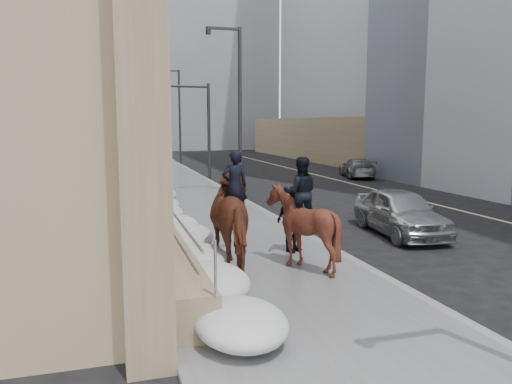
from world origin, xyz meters
TOP-DOWN VIEW (x-y plane):
  - ground at (0.00, 0.00)m, footprint 140.00×140.00m
  - sidewalk at (0.00, 10.00)m, footprint 5.00×80.00m
  - curb at (2.62, 10.00)m, footprint 0.24×80.00m
  - lane_line at (10.50, 10.00)m, footprint 0.15×70.00m
  - limestone_building at (-5.26, 19.96)m, footprint 6.10×44.00m
  - bg_building_mid at (4.00, 60.00)m, footprint 30.00×12.00m
  - bg_building_far at (-6.00, 72.00)m, footprint 24.00×12.00m
  - streetlight_mid at (2.74, 14.00)m, footprint 1.71×0.24m
  - streetlight_far at (2.74, 34.00)m, footprint 1.71×0.24m
  - traffic_signal at (2.07, 22.00)m, footprint 4.10×0.22m
  - snow_bank at (-1.42, 8.11)m, footprint 1.70×18.10m
  - mounted_horse_left at (-0.38, 2.09)m, footprint 1.32×2.76m
  - mounted_horse_right at (1.06, 1.52)m, footprint 2.04×2.18m
  - pedestrian at (1.38, 2.99)m, footprint 1.13×0.83m
  - car_silver at (5.64, 4.41)m, footprint 2.24×4.54m
  - car_grey at (12.43, 19.92)m, footprint 2.87×4.64m

SIDE VIEW (x-z plane):
  - ground at x=0.00m, z-range 0.00..0.00m
  - lane_line at x=10.50m, z-range 0.00..0.01m
  - sidewalk at x=0.00m, z-range 0.00..0.12m
  - curb at x=2.62m, z-range 0.00..0.12m
  - snow_bank at x=-1.42m, z-range 0.09..0.85m
  - car_grey at x=12.43m, z-range 0.00..1.26m
  - car_silver at x=5.64m, z-range 0.00..1.49m
  - pedestrian at x=1.38m, z-range 0.12..1.91m
  - mounted_horse_right at x=1.06m, z-range -0.10..2.56m
  - mounted_horse_left at x=-0.38m, z-range -0.09..2.72m
  - traffic_signal at x=2.07m, z-range 1.00..7.00m
  - streetlight_mid at x=2.74m, z-range 0.58..8.58m
  - streetlight_far at x=2.74m, z-range 0.58..8.58m
  - limestone_building at x=-5.26m, z-range -0.10..17.90m
  - bg_building_far at x=-6.00m, z-range 0.00..20.00m
  - bg_building_mid at x=4.00m, z-range 0.00..28.00m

